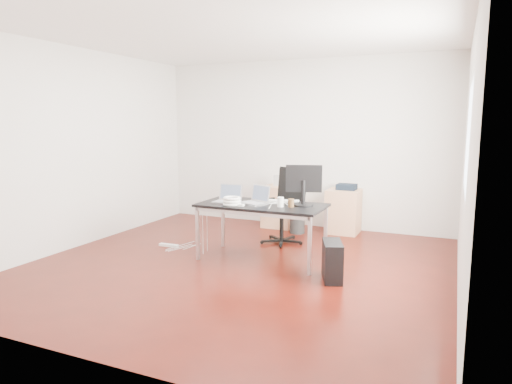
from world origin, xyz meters
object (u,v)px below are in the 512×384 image
at_px(pc_tower, 332,261).
at_px(filing_cabinet_right, 343,211).
at_px(desk, 262,208).
at_px(filing_cabinet_left, 280,206).
at_px(office_chair, 286,202).

bearing_deg(pc_tower, filing_cabinet_right, 79.87).
relative_size(desk, filing_cabinet_left, 2.29).
bearing_deg(desk, pc_tower, -21.03).
xyz_separation_m(desk, pc_tower, (1.03, -0.40, -0.46)).
bearing_deg(pc_tower, filing_cabinet_left, 103.34).
bearing_deg(desk, office_chair, 91.32).
xyz_separation_m(desk, office_chair, (-0.02, 0.95, -0.07)).
height_order(desk, filing_cabinet_left, desk).
height_order(desk, office_chair, office_chair).
relative_size(filing_cabinet_left, pc_tower, 1.56).
bearing_deg(filing_cabinet_right, pc_tower, -79.98).
relative_size(office_chair, filing_cabinet_left, 1.54).
distance_m(office_chair, pc_tower, 1.75).
height_order(desk, pc_tower, desk).
height_order(filing_cabinet_left, filing_cabinet_right, same).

